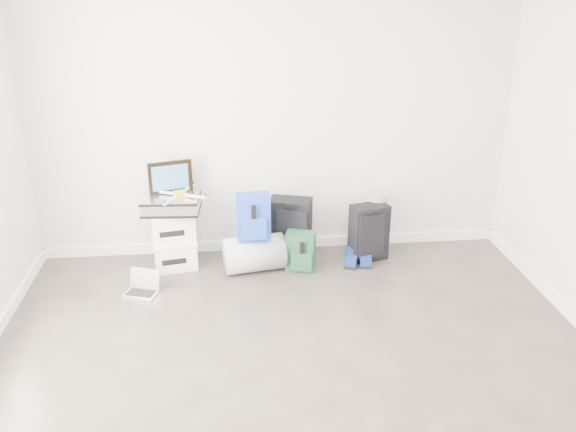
{
  "coord_description": "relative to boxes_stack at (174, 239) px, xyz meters",
  "views": [
    {
      "loc": [
        -0.43,
        -3.02,
        2.64
      ],
      "look_at": [
        0.07,
        1.9,
        0.59
      ],
      "focal_mm": 38.0,
      "sensor_mm": 36.0,
      "label": 1
    }
  ],
  "objects": [
    {
      "name": "duffel_bag",
      "position": [
        0.73,
        -0.15,
        -0.11
      ],
      "size": [
        0.59,
        0.42,
        0.34
      ],
      "primitive_type": "cylinder",
      "rotation": [
        0.0,
        1.57,
        0.17
      ],
      "color": "#9A9CA2",
      "rests_on": "ground"
    },
    {
      "name": "painting",
      "position": [
        0.0,
        0.1,
        0.57
      ],
      "size": [
        0.39,
        0.13,
        0.3
      ],
      "rotation": [
        0.0,
        0.0,
        0.27
      ],
      "color": "black",
      "rests_on": "briefcase"
    },
    {
      "name": "blue_backpack",
      "position": [
        0.73,
        -0.18,
        0.26
      ],
      "size": [
        0.3,
        0.22,
        0.42
      ],
      "rotation": [
        0.0,
        0.0,
        0.02
      ],
      "color": "#1B46B2",
      "rests_on": "duffel_bag"
    },
    {
      "name": "carry_on",
      "position": [
        1.84,
        -0.02,
        -0.01
      ],
      "size": [
        0.39,
        0.3,
        0.55
      ],
      "rotation": [
        0.0,
        0.0,
        0.27
      ],
      "color": "black",
      "rests_on": "ground"
    },
    {
      "name": "laptop",
      "position": [
        -0.26,
        -0.47,
        -0.24
      ],
      "size": [
        0.32,
        0.28,
        0.19
      ],
      "rotation": [
        0.0,
        0.0,
        -0.34
      ],
      "color": "silver",
      "rests_on": "ground"
    },
    {
      "name": "rolled_rug",
      "position": [
        1.94,
        0.15,
        0.02
      ],
      "size": [
        0.2,
        0.2,
        0.61
      ],
      "primitive_type": "cylinder",
      "color": "#9F8770",
      "rests_on": "ground"
    },
    {
      "name": "boxes_stack",
      "position": [
        0.0,
        0.0,
        0.0
      ],
      "size": [
        0.44,
        0.38,
        0.56
      ],
      "rotation": [
        0.0,
        0.0,
        0.18
      ],
      "color": "white",
      "rests_on": "ground"
    },
    {
      "name": "ground",
      "position": [
        0.96,
        -2.18,
        -0.28
      ],
      "size": [
        5.0,
        5.0,
        0.0
      ],
      "primitive_type": "plane",
      "color": "#342B26",
      "rests_on": "ground"
    },
    {
      "name": "room_envelope",
      "position": [
        0.96,
        -2.17,
        1.44
      ],
      "size": [
        4.52,
        5.02,
        2.71
      ],
      "color": "silver",
      "rests_on": "ground"
    },
    {
      "name": "shoes",
      "position": [
        1.73,
        -0.11,
        -0.24
      ],
      "size": [
        0.31,
        0.31,
        0.1
      ],
      "rotation": [
        0.0,
        0.0,
        -0.29
      ],
      "color": "black",
      "rests_on": "ground"
    },
    {
      "name": "green_backpack",
      "position": [
        1.16,
        -0.18,
        -0.1
      ],
      "size": [
        0.3,
        0.25,
        0.37
      ],
      "rotation": [
        0.0,
        0.0,
        -0.28
      ],
      "color": "#163E24",
      "rests_on": "ground"
    },
    {
      "name": "drone",
      "position": [
        0.08,
        -0.02,
        0.45
      ],
      "size": [
        0.5,
        0.5,
        0.05
      ],
      "rotation": [
        0.0,
        0.0,
        0.35
      ],
      "color": "gold",
      "rests_on": "briefcase"
    },
    {
      "name": "briefcase",
      "position": [
        0.0,
        0.0,
        0.35
      ],
      "size": [
        0.53,
        0.4,
        0.15
      ],
      "primitive_type": "cube",
      "rotation": [
        0.0,
        0.0,
        -0.07
      ],
      "color": "#B2B2B7",
      "rests_on": "boxes_stack"
    },
    {
      "name": "large_suitcase",
      "position": [
        1.09,
        0.06,
        0.02
      ],
      "size": [
        0.44,
        0.35,
        0.61
      ],
      "rotation": [
        0.0,
        0.0,
        -0.3
      ],
      "color": "black",
      "rests_on": "ground"
    }
  ]
}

